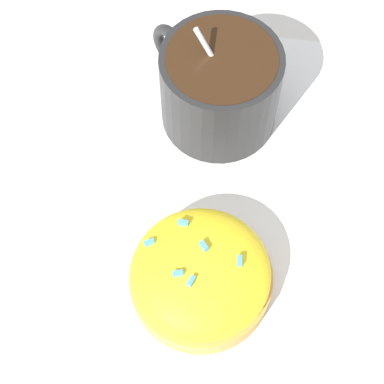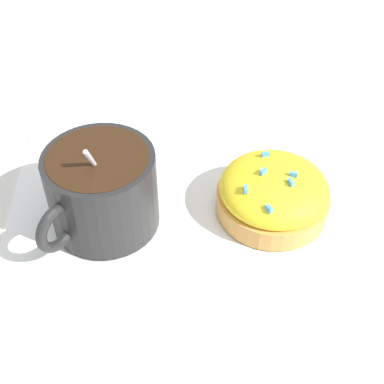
{
  "view_description": "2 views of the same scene",
  "coord_description": "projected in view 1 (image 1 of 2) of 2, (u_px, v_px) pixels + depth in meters",
  "views": [
    {
      "loc": [
        0.23,
        0.01,
        0.45
      ],
      "look_at": [
        0.02,
        -0.02,
        0.04
      ],
      "focal_mm": 60.0,
      "sensor_mm": 36.0,
      "label": 1
    },
    {
      "loc": [
        -0.02,
        -0.34,
        0.36
      ],
      "look_at": [
        0.0,
        -0.02,
        0.04
      ],
      "focal_mm": 50.0,
      "sensor_mm": 36.0,
      "label": 2
    }
  ],
  "objects": [
    {
      "name": "paper_napkin",
      "position": [
        220.0,
        196.0,
        0.5
      ],
      "size": [
        0.34,
        0.34,
        0.0
      ],
      "color": "white",
      "rests_on": "ground_plane"
    },
    {
      "name": "ground_plane",
      "position": [
        220.0,
        197.0,
        0.5
      ],
      "size": [
        3.0,
        3.0,
        0.0
      ],
      "primitive_type": "plane",
      "color": "silver"
    },
    {
      "name": "frosted_pastry",
      "position": [
        201.0,
        276.0,
        0.45
      ],
      "size": [
        0.1,
        0.1,
        0.05
      ],
      "color": "#D19347",
      "rests_on": "paper_napkin"
    },
    {
      "name": "coffee_cup",
      "position": [
        219.0,
        85.0,
        0.5
      ],
      "size": [
        0.1,
        0.11,
        0.1
      ],
      "color": "black",
      "rests_on": "paper_napkin"
    }
  ]
}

